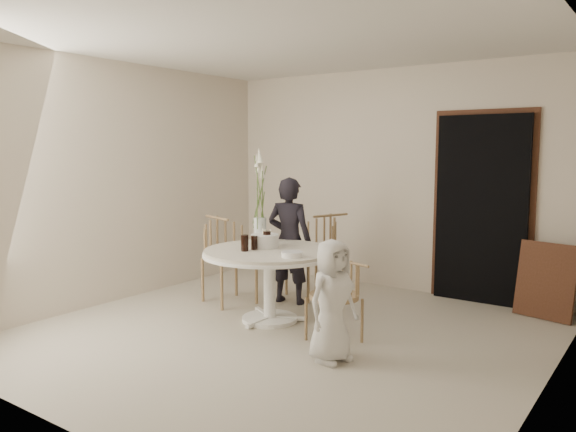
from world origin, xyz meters
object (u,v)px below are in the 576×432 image
Objects in this scene: girl at (289,240)px; boy at (332,301)px; flower_vase at (260,205)px; chair_far at (322,243)px; birthday_cake at (265,241)px; table at (269,261)px; chair_left at (223,247)px; chair_right at (343,289)px.

girl is 1.40× the size of boy.
flower_vase is (-0.18, -0.30, 0.41)m from girl.
boy is (1.19, -1.76, -0.12)m from chair_far.
girl reaches higher than birthday_cake.
flower_vase reaches higher than birthday_cake.
table is 1.39× the size of chair_left.
chair_right is 0.80× the size of chair_left.
birthday_cake is (-0.11, 0.07, 0.18)m from table.
boy is at bearing 125.36° from girl.
chair_far is at bearing -112.43° from girl.
chair_far reaches higher than birthday_cake.
birthday_cake is at bearing -86.69° from chair_right.
table is 0.97m from chair_right.
chair_left is 3.45× the size of birthday_cake.
table is at bearing -84.21° from chair_right.
table is at bearing 75.16° from boy.
chair_far is 0.95× the size of boy.
birthday_cake is (0.02, -1.12, 0.17)m from chair_far.
table is at bearing -42.16° from flower_vase.
flower_vase is (0.50, 0.05, 0.50)m from chair_left.
chair_right is at bearing 31.01° from boy.
birthday_cake is (0.12, -0.60, 0.09)m from girl.
chair_left is (-0.78, -0.87, -0.00)m from chair_far.
flower_vase is at bearing -95.30° from chair_right.
birthday_cake is at bearing 147.51° from table.
boy is 3.62× the size of birthday_cake.
flower_vase is (-0.41, 0.37, 0.50)m from table.
chair_right is (1.07, -1.38, -0.12)m from chair_far.
girl is at bearing 59.48° from boy.
boy is 1.37m from birthday_cake.
chair_left reaches higher than table.
table is 0.72m from girl.
boy is 1.00× the size of flower_vase.
table is 1.20m from chair_far.
girl is at bearing -109.13° from chair_right.
birthday_cake is at bearing -45.13° from flower_vase.
chair_left is at bearing 160.68° from table.
chair_far is 1.17m from chair_left.
flower_vase is at bearing 70.77° from boy.
table is 1.72× the size of chair_right.
flower_vase is (-1.48, 0.94, 0.62)m from boy.
flower_vase reaches higher than girl.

